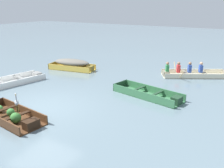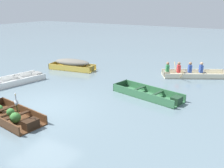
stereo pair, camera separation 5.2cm
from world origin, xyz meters
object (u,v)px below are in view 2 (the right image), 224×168
(skiff_white_mid_moored, at_px, (14,81))
(rowboat_cream_with_crew, at_px, (190,73))
(dinghy_dark_varnish_foreground, at_px, (12,116))
(heron_on_dinghy, at_px, (16,102))
(skiff_green_near_moored, at_px, (150,95))
(skiff_yellow_far_moored, at_px, (73,64))

(skiff_white_mid_moored, distance_m, rowboat_cream_with_crew, 10.17)
(dinghy_dark_varnish_foreground, relative_size, skiff_white_mid_moored, 0.83)
(rowboat_cream_with_crew, bearing_deg, heron_on_dinghy, -111.13)
(skiff_green_near_moored, distance_m, skiff_white_mid_moored, 7.48)
(skiff_green_near_moored, bearing_deg, skiff_yellow_far_moored, 161.57)
(skiff_white_mid_moored, distance_m, heron_on_dinghy, 5.42)
(dinghy_dark_varnish_foreground, bearing_deg, skiff_white_mid_moored, 140.68)
(skiff_yellow_far_moored, height_order, rowboat_cream_with_crew, rowboat_cream_with_crew)
(skiff_green_near_moored, xyz_separation_m, skiff_yellow_far_moored, (-6.36, 2.12, 0.28))
(skiff_white_mid_moored, xyz_separation_m, heron_on_dinghy, (4.30, -3.21, 0.80))
(dinghy_dark_varnish_foreground, relative_size, skiff_green_near_moored, 0.88)
(skiff_white_mid_moored, bearing_deg, rowboat_cream_with_crew, 38.35)
(skiff_green_near_moored, height_order, rowboat_cream_with_crew, rowboat_cream_with_crew)
(dinghy_dark_varnish_foreground, height_order, skiff_white_mid_moored, dinghy_dark_varnish_foreground)
(skiff_white_mid_moored, relative_size, rowboat_cream_with_crew, 0.97)
(dinghy_dark_varnish_foreground, bearing_deg, skiff_yellow_far_moored, 112.04)
(skiff_yellow_far_moored, bearing_deg, skiff_white_mid_moored, -102.74)
(skiff_white_mid_moored, bearing_deg, skiff_green_near_moored, 14.17)
(skiff_white_mid_moored, xyz_separation_m, skiff_yellow_far_moored, (0.89, 3.95, 0.30))
(dinghy_dark_varnish_foreground, relative_size, heron_on_dinghy, 3.70)
(skiff_green_near_moored, relative_size, skiff_white_mid_moored, 0.94)
(skiff_green_near_moored, relative_size, heron_on_dinghy, 4.22)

